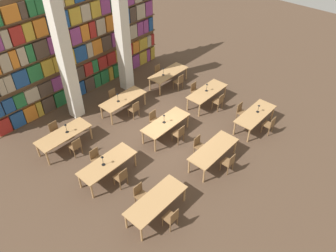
# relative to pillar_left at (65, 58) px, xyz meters

# --- Properties ---
(ground_plane) EXTENTS (40.00, 40.00, 0.00)m
(ground_plane) POSITION_rel_pillar_left_xyz_m (1.63, -4.16, -3.00)
(ground_plane) COLOR #4C3828
(bookshelf_bank) EXTENTS (10.03, 0.35, 5.50)m
(bookshelf_bank) POSITION_rel_pillar_left_xyz_m (1.62, 1.23, -0.33)
(bookshelf_bank) COLOR brown
(bookshelf_bank) RESTS_ON ground_plane
(pillar_left) EXTENTS (0.53, 0.53, 6.00)m
(pillar_left) POSITION_rel_pillar_left_xyz_m (0.00, 0.00, 0.00)
(pillar_left) COLOR silver
(pillar_left) RESTS_ON ground_plane
(pillar_center) EXTENTS (0.53, 0.53, 6.00)m
(pillar_center) POSITION_rel_pillar_left_xyz_m (3.26, 0.00, 0.00)
(pillar_center) COLOR silver
(pillar_center) RESTS_ON ground_plane
(reading_table_0) EXTENTS (2.30, 0.88, 0.76)m
(reading_table_0) POSITION_rel_pillar_left_xyz_m (-1.60, -6.78, -2.32)
(reading_table_0) COLOR tan
(reading_table_0) RESTS_ON ground_plane
(chair_0) EXTENTS (0.42, 0.40, 0.89)m
(chair_0) POSITION_rel_pillar_left_xyz_m (-1.64, -7.50, -2.52)
(chair_0) COLOR brown
(chair_0) RESTS_ON ground_plane
(chair_1) EXTENTS (0.42, 0.40, 0.89)m
(chair_1) POSITION_rel_pillar_left_xyz_m (-1.64, -6.05, -2.52)
(chair_1) COLOR brown
(chair_1) RESTS_ON ground_plane
(reading_table_1) EXTENTS (2.30, 0.88, 0.76)m
(reading_table_1) POSITION_rel_pillar_left_xyz_m (1.71, -6.76, -2.32)
(reading_table_1) COLOR tan
(reading_table_1) RESTS_ON ground_plane
(chair_2) EXTENTS (0.42, 0.40, 0.89)m
(chair_2) POSITION_rel_pillar_left_xyz_m (1.73, -7.49, -2.52)
(chair_2) COLOR brown
(chair_2) RESTS_ON ground_plane
(chair_3) EXTENTS (0.42, 0.40, 0.89)m
(chair_3) POSITION_rel_pillar_left_xyz_m (1.73, -6.04, -2.52)
(chair_3) COLOR brown
(chair_3) RESTS_ON ground_plane
(reading_table_2) EXTENTS (2.30, 0.88, 0.76)m
(reading_table_2) POSITION_rel_pillar_left_xyz_m (4.83, -6.81, -2.32)
(reading_table_2) COLOR tan
(reading_table_2) RESTS_ON ground_plane
(chair_4) EXTENTS (0.42, 0.40, 0.89)m
(chair_4) POSITION_rel_pillar_left_xyz_m (4.88, -7.53, -2.52)
(chair_4) COLOR brown
(chair_4) RESTS_ON ground_plane
(chair_5) EXTENTS (0.42, 0.40, 0.89)m
(chair_5) POSITION_rel_pillar_left_xyz_m (4.88, -6.08, -2.52)
(chair_5) COLOR brown
(chair_5) RESTS_ON ground_plane
(desk_lamp_0) EXTENTS (0.14, 0.14, 0.40)m
(desk_lamp_0) POSITION_rel_pillar_left_xyz_m (4.99, -6.82, -1.97)
(desk_lamp_0) COLOR black
(desk_lamp_0) RESTS_ON reading_table_2
(reading_table_3) EXTENTS (2.30, 0.88, 0.76)m
(reading_table_3) POSITION_rel_pillar_left_xyz_m (-1.57, -4.22, -2.32)
(reading_table_3) COLOR tan
(reading_table_3) RESTS_ON ground_plane
(chair_6) EXTENTS (0.42, 0.40, 0.89)m
(chair_6) POSITION_rel_pillar_left_xyz_m (-1.54, -4.94, -2.52)
(chair_6) COLOR brown
(chair_6) RESTS_ON ground_plane
(chair_7) EXTENTS (0.42, 0.40, 0.89)m
(chair_7) POSITION_rel_pillar_left_xyz_m (-1.54, -3.50, -2.52)
(chair_7) COLOR brown
(chair_7) RESTS_ON ground_plane
(desk_lamp_1) EXTENTS (0.14, 0.14, 0.46)m
(desk_lamp_1) POSITION_rel_pillar_left_xyz_m (-1.73, -4.20, -1.94)
(desk_lamp_1) COLOR black
(desk_lamp_1) RESTS_ON reading_table_3
(reading_table_4) EXTENTS (2.30, 0.88, 0.76)m
(reading_table_4) POSITION_rel_pillar_left_xyz_m (1.71, -4.22, -2.32)
(reading_table_4) COLOR tan
(reading_table_4) RESTS_ON ground_plane
(chair_8) EXTENTS (0.42, 0.40, 0.89)m
(chair_8) POSITION_rel_pillar_left_xyz_m (1.75, -4.95, -2.52)
(chair_8) COLOR brown
(chair_8) RESTS_ON ground_plane
(chair_9) EXTENTS (0.42, 0.40, 0.89)m
(chair_9) POSITION_rel_pillar_left_xyz_m (1.75, -3.50, -2.52)
(chair_9) COLOR brown
(chair_9) RESTS_ON ground_plane
(desk_lamp_2) EXTENTS (0.14, 0.14, 0.44)m
(desk_lamp_2) POSITION_rel_pillar_left_xyz_m (1.63, -4.19, -1.95)
(desk_lamp_2) COLOR black
(desk_lamp_2) RESTS_ON reading_table_4
(reading_table_5) EXTENTS (2.30, 0.88, 0.76)m
(reading_table_5) POSITION_rel_pillar_left_xyz_m (4.87, -4.11, -2.32)
(reading_table_5) COLOR tan
(reading_table_5) RESTS_ON ground_plane
(chair_10) EXTENTS (0.42, 0.40, 0.89)m
(chair_10) POSITION_rel_pillar_left_xyz_m (4.85, -4.83, -2.52)
(chair_10) COLOR brown
(chair_10) RESTS_ON ground_plane
(chair_11) EXTENTS (0.42, 0.40, 0.89)m
(chair_11) POSITION_rel_pillar_left_xyz_m (4.85, -3.38, -2.52)
(chair_11) COLOR brown
(chair_11) RESTS_ON ground_plane
(desk_lamp_3) EXTENTS (0.14, 0.14, 0.43)m
(desk_lamp_3) POSITION_rel_pillar_left_xyz_m (4.84, -4.07, -1.96)
(desk_lamp_3) COLOR black
(desk_lamp_3) RESTS_ON reading_table_5
(reading_table_6) EXTENTS (2.30, 0.88, 0.76)m
(reading_table_6) POSITION_rel_pillar_left_xyz_m (-1.71, -1.58, -2.32)
(reading_table_6) COLOR tan
(reading_table_6) RESTS_ON ground_plane
(chair_12) EXTENTS (0.42, 0.40, 0.89)m
(chair_12) POSITION_rel_pillar_left_xyz_m (-1.67, -2.31, -2.52)
(chair_12) COLOR brown
(chair_12) RESTS_ON ground_plane
(chair_13) EXTENTS (0.42, 0.40, 0.89)m
(chair_13) POSITION_rel_pillar_left_xyz_m (-1.67, -0.86, -2.52)
(chair_13) COLOR brown
(chair_13) RESTS_ON ground_plane
(desk_lamp_4) EXTENTS (0.14, 0.14, 0.44)m
(desk_lamp_4) POSITION_rel_pillar_left_xyz_m (-1.54, -1.61, -1.95)
(desk_lamp_4) COLOR black
(desk_lamp_4) RESTS_ON reading_table_6
(reading_table_7) EXTENTS (2.30, 0.88, 0.76)m
(reading_table_7) POSITION_rel_pillar_left_xyz_m (1.67, -1.51, -2.32)
(reading_table_7) COLOR tan
(reading_table_7) RESTS_ON ground_plane
(chair_14) EXTENTS (0.42, 0.40, 0.89)m
(chair_14) POSITION_rel_pillar_left_xyz_m (1.70, -2.23, -2.52)
(chair_14) COLOR brown
(chair_14) RESTS_ON ground_plane
(chair_15) EXTENTS (0.42, 0.40, 0.89)m
(chair_15) POSITION_rel_pillar_left_xyz_m (1.70, -0.79, -2.52)
(chair_15) COLOR brown
(chair_15) RESTS_ON ground_plane
(desk_lamp_5) EXTENTS (0.14, 0.14, 0.46)m
(desk_lamp_5) POSITION_rel_pillar_left_xyz_m (1.36, -1.52, -1.93)
(desk_lamp_5) COLOR black
(desk_lamp_5) RESTS_ON reading_table_7
(reading_table_8) EXTENTS (2.30, 0.88, 0.76)m
(reading_table_8) POSITION_rel_pillar_left_xyz_m (4.93, -1.50, -2.32)
(reading_table_8) COLOR tan
(reading_table_8) RESTS_ON ground_plane
(chair_16) EXTENTS (0.42, 0.40, 0.89)m
(chair_16) POSITION_rel_pillar_left_xyz_m (4.95, -2.22, -2.52)
(chair_16) COLOR brown
(chair_16) RESTS_ON ground_plane
(chair_17) EXTENTS (0.42, 0.40, 0.89)m
(chair_17) POSITION_rel_pillar_left_xyz_m (4.95, -0.77, -2.52)
(chair_17) COLOR brown
(chair_17) RESTS_ON ground_plane
(desk_lamp_6) EXTENTS (0.14, 0.14, 0.44)m
(desk_lamp_6) POSITION_rel_pillar_left_xyz_m (4.54, -1.48, -1.95)
(desk_lamp_6) COLOR black
(desk_lamp_6) RESTS_ON reading_table_8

